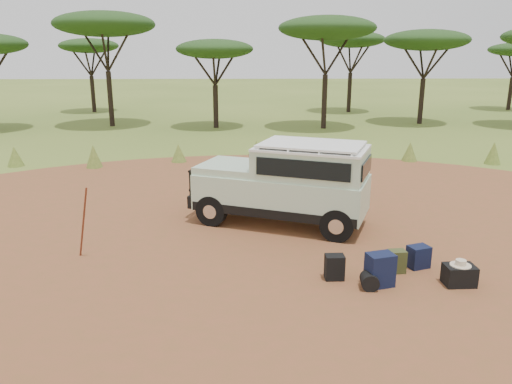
{
  "coord_description": "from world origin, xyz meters",
  "views": [
    {
      "loc": [
        -0.52,
        -9.84,
        4.14
      ],
      "look_at": [
        -0.22,
        1.26,
        1.0
      ],
      "focal_mm": 35.0,
      "sensor_mm": 36.0,
      "label": 1
    }
  ],
  "objects_px": {
    "backpack_navy": "(380,270)",
    "duffel_navy": "(418,257)",
    "walking_staff": "(83,223)",
    "backpack_olive": "(396,261)",
    "hard_case": "(459,275)",
    "safari_vehicle": "(287,185)",
    "backpack_black": "(334,267)"
  },
  "relations": [
    {
      "from": "walking_staff",
      "to": "backpack_black",
      "type": "relative_size",
      "value": 3.32
    },
    {
      "from": "safari_vehicle",
      "to": "backpack_black",
      "type": "distance_m",
      "value": 3.3
    },
    {
      "from": "backpack_black",
      "to": "hard_case",
      "type": "height_order",
      "value": "backpack_black"
    },
    {
      "from": "backpack_navy",
      "to": "backpack_olive",
      "type": "bearing_deg",
      "value": 34.6
    },
    {
      "from": "backpack_navy",
      "to": "duffel_navy",
      "type": "xyz_separation_m",
      "value": [
        0.98,
        0.78,
        -0.09
      ]
    },
    {
      "from": "walking_staff",
      "to": "hard_case",
      "type": "distance_m",
      "value": 7.38
    },
    {
      "from": "backpack_olive",
      "to": "duffel_navy",
      "type": "bearing_deg",
      "value": 18.04
    },
    {
      "from": "duffel_navy",
      "to": "safari_vehicle",
      "type": "bearing_deg",
      "value": 112.72
    },
    {
      "from": "backpack_olive",
      "to": "backpack_black",
      "type": "bearing_deg",
      "value": -173.0
    },
    {
      "from": "backpack_black",
      "to": "duffel_navy",
      "type": "relative_size",
      "value": 1.07
    },
    {
      "from": "safari_vehicle",
      "to": "backpack_navy",
      "type": "relative_size",
      "value": 7.25
    },
    {
      "from": "backpack_black",
      "to": "duffel_navy",
      "type": "bearing_deg",
      "value": 14.3
    },
    {
      "from": "safari_vehicle",
      "to": "backpack_navy",
      "type": "xyz_separation_m",
      "value": [
        1.41,
        -3.44,
        -0.69
      ]
    },
    {
      "from": "backpack_black",
      "to": "duffel_navy",
      "type": "height_order",
      "value": "backpack_black"
    },
    {
      "from": "walking_staff",
      "to": "backpack_olive",
      "type": "distance_m",
      "value": 6.3
    },
    {
      "from": "walking_staff",
      "to": "backpack_olive",
      "type": "bearing_deg",
      "value": -61.63
    },
    {
      "from": "backpack_black",
      "to": "backpack_olive",
      "type": "distance_m",
      "value": 1.28
    },
    {
      "from": "hard_case",
      "to": "backpack_navy",
      "type": "bearing_deg",
      "value": 177.7
    },
    {
      "from": "duffel_navy",
      "to": "backpack_black",
      "type": "bearing_deg",
      "value": 176.24
    },
    {
      "from": "walking_staff",
      "to": "backpack_black",
      "type": "bearing_deg",
      "value": -66.58
    },
    {
      "from": "walking_staff",
      "to": "backpack_olive",
      "type": "height_order",
      "value": "walking_staff"
    },
    {
      "from": "walking_staff",
      "to": "backpack_olive",
      "type": "xyz_separation_m",
      "value": [
        6.22,
        -0.87,
        -0.55
      ]
    },
    {
      "from": "backpack_black",
      "to": "backpack_navy",
      "type": "xyz_separation_m",
      "value": [
        0.77,
        -0.29,
        0.07
      ]
    },
    {
      "from": "backpack_olive",
      "to": "duffel_navy",
      "type": "height_order",
      "value": "backpack_olive"
    },
    {
      "from": "safari_vehicle",
      "to": "backpack_black",
      "type": "xyz_separation_m",
      "value": [
        0.63,
        -3.15,
        -0.76
      ]
    },
    {
      "from": "duffel_navy",
      "to": "walking_staff",
      "type": "bearing_deg",
      "value": 155.32
    },
    {
      "from": "safari_vehicle",
      "to": "backpack_navy",
      "type": "distance_m",
      "value": 3.78
    },
    {
      "from": "safari_vehicle",
      "to": "backpack_navy",
      "type": "bearing_deg",
      "value": -45.98
    },
    {
      "from": "backpack_black",
      "to": "backpack_olive",
      "type": "bearing_deg",
      "value": 11.02
    },
    {
      "from": "backpack_navy",
      "to": "duffel_navy",
      "type": "relative_size",
      "value": 1.39
    },
    {
      "from": "safari_vehicle",
      "to": "hard_case",
      "type": "bearing_deg",
      "value": -28.43
    },
    {
      "from": "safari_vehicle",
      "to": "walking_staff",
      "type": "relative_size",
      "value": 2.83
    }
  ]
}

